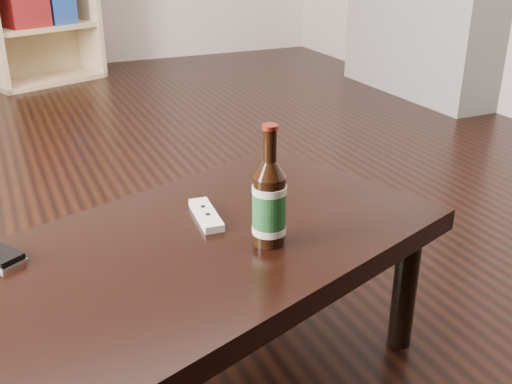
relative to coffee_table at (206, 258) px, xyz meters
name	(u,v)px	position (x,y,z in m)	size (l,w,h in m)	color
floor	(82,242)	(-0.16, 0.84, -0.34)	(5.00, 6.00, 0.01)	black
coffee_table	(206,258)	(0.00, 0.00, 0.00)	(1.17, 0.91, 0.39)	black
beer_bottle	(269,203)	(0.11, -0.08, 0.14)	(0.08, 0.08, 0.26)	black
remote	(206,215)	(0.03, 0.09, 0.06)	(0.06, 0.16, 0.02)	silver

